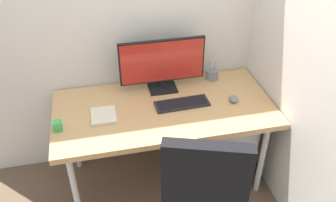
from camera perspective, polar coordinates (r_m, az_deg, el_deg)
ground_plane at (r=3.09m, az=-0.54°, el=-11.81°), size 8.00×8.00×0.00m
wall_side_right at (r=2.40m, az=20.27°, el=12.05°), size 0.04×2.18×2.80m
desk at (r=2.64m, az=-0.62°, el=-1.81°), size 1.58×0.78×0.73m
filing_cabinet at (r=2.99m, az=8.38°, el=-6.82°), size 0.39×0.47×0.56m
monitor at (r=2.69m, az=-0.92°, el=5.98°), size 0.64×0.17×0.41m
keyboard at (r=2.62m, az=2.23°, el=-0.41°), size 0.40×0.15×0.02m
mouse at (r=2.69m, az=10.28°, el=0.32°), size 0.07×0.09×0.04m
pen_holder at (r=2.93m, az=6.91°, el=4.20°), size 0.10×0.10×0.16m
notebook at (r=2.55m, az=-10.10°, el=-2.27°), size 0.17×0.20×0.02m
desk_clamp_accessory at (r=2.49m, az=-16.99°, el=-3.74°), size 0.06×0.06×0.07m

